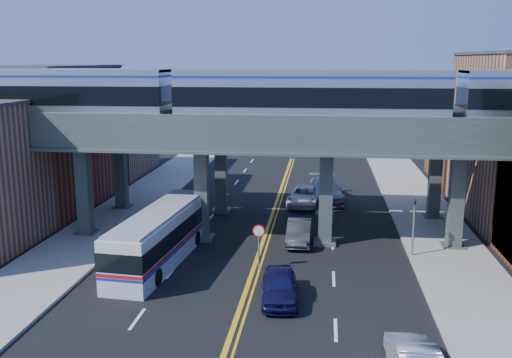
% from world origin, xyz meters
% --- Properties ---
extents(ground, '(120.00, 120.00, 0.00)m').
position_xyz_m(ground, '(0.00, 0.00, 0.00)').
color(ground, black).
rests_on(ground, ground).
extents(sidewalk_west, '(5.00, 70.00, 0.16)m').
position_xyz_m(sidewalk_west, '(-11.50, 10.00, 0.08)').
color(sidewalk_west, gray).
rests_on(sidewalk_west, ground).
extents(sidewalk_east, '(5.00, 70.00, 0.16)m').
position_xyz_m(sidewalk_east, '(11.50, 10.00, 0.08)').
color(sidewalk_east, gray).
rests_on(sidewalk_east, ground).
extents(building_west_b, '(8.00, 14.00, 11.00)m').
position_xyz_m(building_west_b, '(-18.50, 16.00, 5.50)').
color(building_west_b, brown).
rests_on(building_west_b, ground).
extents(building_west_c, '(8.00, 10.00, 8.00)m').
position_xyz_m(building_west_c, '(-18.50, 29.00, 4.00)').
color(building_west_c, '#9B6750').
rests_on(building_west_c, ground).
extents(building_east_c, '(8.00, 10.00, 9.00)m').
position_xyz_m(building_east_c, '(18.50, 29.00, 4.50)').
color(building_east_c, brown).
rests_on(building_east_c, ground).
extents(elevated_viaduct_near, '(52.00, 3.60, 7.40)m').
position_xyz_m(elevated_viaduct_near, '(0.00, 8.00, 6.47)').
color(elevated_viaduct_near, '#3D4743').
rests_on(elevated_viaduct_near, ground).
extents(elevated_viaduct_far, '(52.00, 3.60, 7.40)m').
position_xyz_m(elevated_viaduct_far, '(0.00, 15.00, 6.47)').
color(elevated_viaduct_far, '#3D4743').
rests_on(elevated_viaduct_far, ground).
extents(transit_train, '(51.00, 3.20, 3.74)m').
position_xyz_m(transit_train, '(2.85, 8.00, 9.42)').
color(transit_train, black).
rests_on(transit_train, elevated_viaduct_near).
extents(stop_sign, '(0.76, 0.09, 2.63)m').
position_xyz_m(stop_sign, '(0.30, 3.00, 1.76)').
color(stop_sign, slate).
rests_on(stop_sign, ground).
extents(traffic_signal, '(0.15, 0.18, 4.10)m').
position_xyz_m(traffic_signal, '(9.20, 6.00, 2.30)').
color(traffic_signal, slate).
rests_on(traffic_signal, ground).
extents(transit_bus, '(3.49, 11.51, 2.92)m').
position_xyz_m(transit_bus, '(-5.55, 3.65, 1.50)').
color(transit_bus, silver).
rests_on(transit_bus, ground).
extents(car_lane_a, '(2.13, 4.51, 1.49)m').
position_xyz_m(car_lane_a, '(1.80, -1.17, 0.75)').
color(car_lane_a, '#10103B').
rests_on(car_lane_a, ground).
extents(car_lane_b, '(1.55, 4.39, 1.45)m').
position_xyz_m(car_lane_b, '(2.34, 8.04, 0.72)').
color(car_lane_b, '#2C2C2E').
rests_on(car_lane_b, ground).
extents(car_lane_c, '(3.08, 5.56, 1.47)m').
position_xyz_m(car_lane_c, '(2.38, 18.00, 0.74)').
color(car_lane_c, silver).
rests_on(car_lane_c, ground).
extents(car_lane_d, '(3.29, 6.62, 1.85)m').
position_xyz_m(car_lane_d, '(4.03, 19.51, 0.92)').
color(car_lane_d, '#A5A4A9').
rests_on(car_lane_d, ground).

